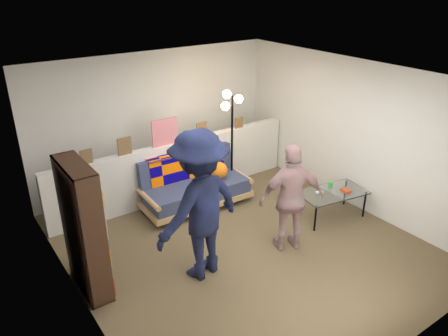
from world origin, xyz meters
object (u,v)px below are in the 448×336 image
(floor_lamp, at_px, (231,122))
(person_left, at_px, (200,206))
(futon_sofa, at_px, (195,185))
(coffee_table, at_px, (333,193))
(bookshelf, at_px, (84,234))
(person_right, at_px, (292,198))

(floor_lamp, height_order, person_left, person_left)
(futon_sofa, xyz_separation_m, coffee_table, (1.55, -1.60, 0.05))
(futon_sofa, xyz_separation_m, bookshelf, (-2.17, -1.07, 0.42))
(bookshelf, xyz_separation_m, person_left, (1.28, -0.52, 0.20))
(coffee_table, height_order, person_left, person_left)
(floor_lamp, bearing_deg, coffee_table, -64.32)
(person_right, bearing_deg, futon_sofa, -53.32)
(bookshelf, height_order, person_right, bookshelf)
(futon_sofa, distance_m, bookshelf, 2.46)
(bookshelf, xyz_separation_m, person_right, (2.61, -0.76, -0.00))
(bookshelf, bearing_deg, futon_sofa, 26.16)
(futon_sofa, relative_size, person_right, 1.18)
(person_left, xyz_separation_m, person_right, (1.32, -0.24, -0.20))
(futon_sofa, height_order, person_left, person_left)
(futon_sofa, distance_m, person_left, 1.93)
(futon_sofa, xyz_separation_m, floor_lamp, (0.76, 0.05, 0.93))
(futon_sofa, xyz_separation_m, person_left, (-0.89, -1.59, 0.62))
(floor_lamp, bearing_deg, futon_sofa, -176.57)
(bookshelf, height_order, person_left, person_left)
(coffee_table, xyz_separation_m, person_left, (-2.44, 0.01, 0.57))
(bookshelf, bearing_deg, floor_lamp, 20.76)
(floor_lamp, height_order, person_right, floor_lamp)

